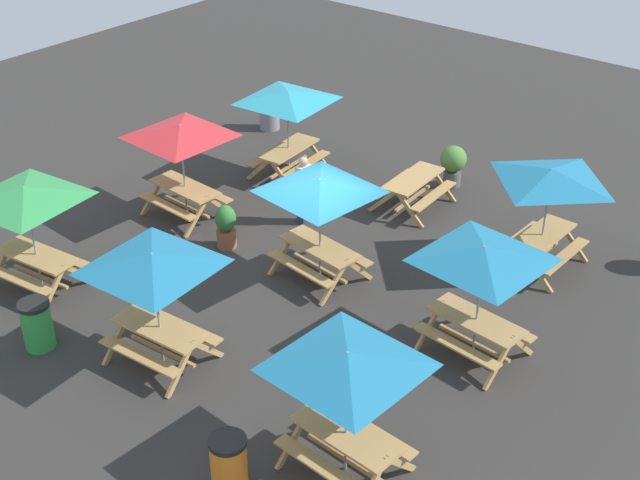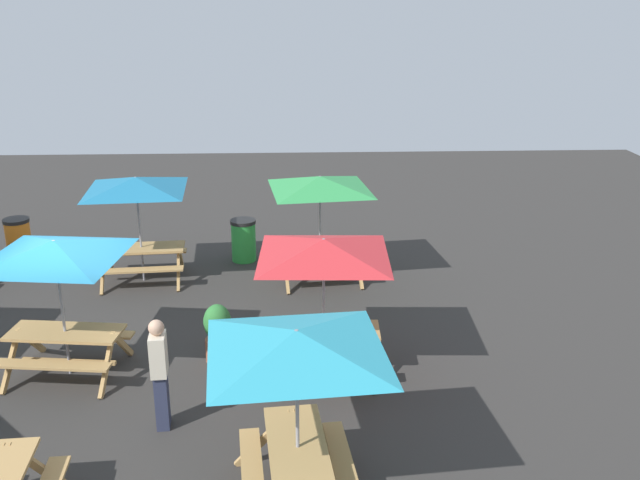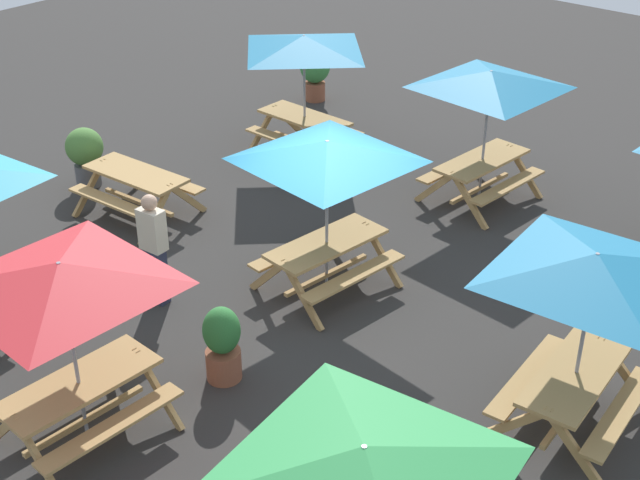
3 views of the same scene
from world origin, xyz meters
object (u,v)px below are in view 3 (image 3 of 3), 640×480
Objects in this scene: person_standing at (154,247)px; picnic_table_1 at (490,89)px; picnic_table_7 at (137,183)px; picnic_table_5 at (304,52)px; potted_plant_0 at (315,71)px; picnic_table_6 at (63,288)px; picnic_table_2 at (363,477)px; picnic_table_0 at (327,162)px; potted_plant_2 at (222,343)px; picnic_table_8 at (593,279)px; potted_plant_1 at (85,153)px.

picnic_table_1 is at bearing -111.89° from person_standing.
person_standing is (-1.52, -2.25, 0.32)m from picnic_table_7.
potted_plant_0 is (2.31, 1.72, -1.33)m from picnic_table_5.
picnic_table_5 and picnic_table_6 have the same top height.
picnic_table_2 is 13.40m from potted_plant_0.
picnic_table_0 is 2.83m from potted_plant_2.
potted_plant_0 is at bearing -69.28° from person_standing.
picnic_table_1 is 5.71m from picnic_table_8.
picnic_table_6 is 1.69× the size of person_standing.
potted_plant_0 is (6.09, 9.03, -1.33)m from picnic_table_8.
potted_plant_1 is (4.13, 9.27, -1.37)m from picnic_table_2.
picnic_table_5 is 6.96m from potted_plant_2.
picnic_table_6 reaches higher than potted_plant_0.
picnic_table_5 reaches higher than person_standing.
potted_plant_1 is at bearing 68.32° from potted_plant_2.
potted_plant_2 is (-2.27, -5.71, -0.09)m from potted_plant_1.
picnic_table_6 is (-7.48, -3.22, 0.00)m from picnic_table_5.
potted_plant_0 is at bearing 33.77° from potted_plant_2.
picnic_table_0 is at bearing -88.70° from potted_plant_1.
picnic_table_8 is at bearing -61.88° from potted_plant_2.
potted_plant_2 is (-1.95, 3.66, -1.47)m from picnic_table_8.
potted_plant_1 is at bearing 55.32° from picnic_table_6.
potted_plant_0 is (9.90, 8.94, -1.33)m from picnic_table_2.
picnic_table_6 is 11.04m from potted_plant_0.
picnic_table_7 is 0.67× the size of picnic_table_8.
picnic_table_1 is at bearing 37.20° from picnic_table_8.
picnic_table_5 is (-0.49, 3.53, 0.00)m from picnic_table_1.
picnic_table_0 reaches higher than potted_plant_0.
picnic_table_1 is 1.21× the size of picnic_table_5.
picnic_table_7 is at bearing 100.84° from picnic_table_0.
picnic_table_6 is 2.99m from person_standing.
picnic_table_2 is 1.68× the size of person_standing.
picnic_table_2 is 1.49× the size of picnic_table_7.
picnic_table_1 is at bearing 1.25° from potted_plant_2.
potted_plant_1 is at bearing -8.77° from picnic_table_7.
picnic_table_2 is at bearing -137.93° from potted_plant_0.
person_standing reaches higher than potted_plant_1.
picnic_table_6 is (-4.14, 0.10, 0.00)m from picnic_table_0.
picnic_table_0 is 4.09m from picnic_table_7.
picnic_table_7 is at bearing -168.46° from potted_plant_0.
potted_plant_2 is (1.75, -0.44, -1.47)m from picnic_table_6.
picnic_table_8 is 5.85m from person_standing.
picnic_table_6 is at bearing 165.73° from potted_plant_2.
picnic_table_7 is 7.96m from picnic_table_8.
picnic_table_2 reaches higher than potted_plant_2.
picnic_table_5 is 3.17m from potted_plant_0.
picnic_table_6 reaches higher than potted_plant_1.
picnic_table_8 reaches higher than potted_plant_0.
potted_plant_0 is (5.91, 1.21, 0.10)m from picnic_table_7.
picnic_table_6 is at bearing 130.23° from picnic_table_7.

